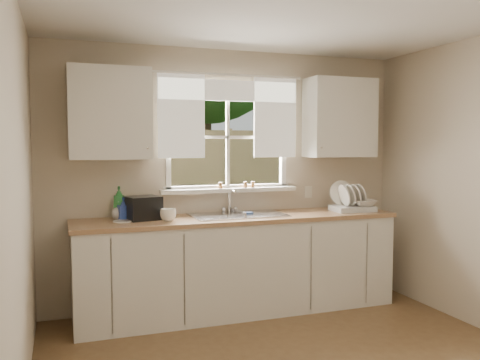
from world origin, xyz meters
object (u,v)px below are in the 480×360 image
object	(u,v)px
soap_bottle_a	(119,203)
cup	(168,215)
black_appliance	(143,208)
dish_rack	(351,203)

from	to	relation	value
soap_bottle_a	cup	bearing A→B (deg)	-30.32
cup	black_appliance	size ratio (longest dim) A/B	0.49
black_appliance	dish_rack	bearing A→B (deg)	-17.69
cup	black_appliance	distance (m)	0.26
dish_rack	cup	xyz separation A→B (m)	(-1.88, -0.06, -0.02)
black_appliance	soap_bottle_a	bearing A→B (deg)	136.38
dish_rack	cup	bearing A→B (deg)	-178.28
soap_bottle_a	black_appliance	xyz separation A→B (m)	(0.19, -0.11, -0.04)
dish_rack	soap_bottle_a	world-z (taller)	dish_rack
dish_rack	black_appliance	bearing A→B (deg)	176.75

